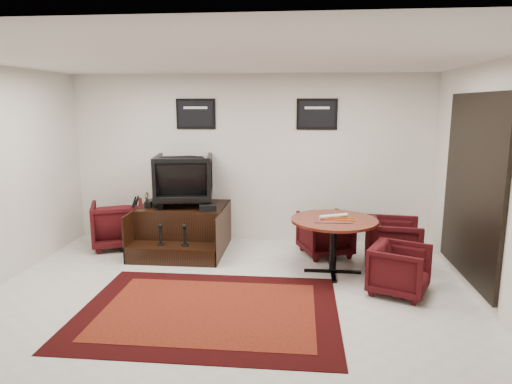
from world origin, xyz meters
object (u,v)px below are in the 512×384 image
table_chair_window (393,240)px  meeting_table (334,226)px  shine_podium (183,229)px  armchair_side (118,222)px  table_chair_back (325,232)px  table_chair_corner (400,267)px  shine_chair (184,177)px

table_chair_window → meeting_table: bearing=118.9°
shine_podium → table_chair_window: table_chair_window is taller
meeting_table → shine_podium: bearing=160.4°
armchair_side → table_chair_window: size_ratio=1.07×
armchair_side → table_chair_window: 4.34m
table_chair_back → table_chair_corner: table_chair_back is taller
meeting_table → table_chair_window: (0.88, 0.35, -0.29)m
table_chair_corner → table_chair_back: bearing=54.9°
meeting_table → table_chair_window: bearing=21.8°
table_chair_back → shine_chair: bearing=-25.5°
shine_chair → meeting_table: shine_chair is taller
shine_chair → table_chair_window: bearing=159.5°
armchair_side → meeting_table: (3.43, -0.87, 0.26)m
shine_chair → armchair_side: bearing=-3.8°
shine_podium → meeting_table: size_ratio=1.21×
armchair_side → meeting_table: bearing=144.2°
meeting_table → table_chair_corner: size_ratio=1.74×
table_chair_back → table_chair_corner: bearing=99.9°
table_chair_corner → meeting_table: bearing=74.7°
shine_chair → table_chair_back: shine_chair is taller
armchair_side → table_chair_back: bearing=157.0°
meeting_table → table_chair_window: 0.99m
shine_chair → table_chair_window: (3.21, -0.62, -0.78)m
shine_chair → armchair_side: (-1.10, -0.11, -0.75)m
armchair_side → meeting_table: 3.55m
meeting_table → table_chair_corner: (0.77, -0.64, -0.34)m
armchair_side → meeting_table: size_ratio=0.70×
table_chair_window → shine_chair: bearing=86.0°
table_chair_back → table_chair_corner: 1.65m
meeting_table → table_chair_corner: bearing=-39.5°
shine_chair → armchair_side: size_ratio=1.11×
table_chair_window → armchair_side: bearing=90.2°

